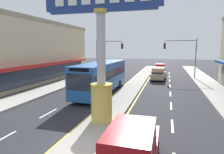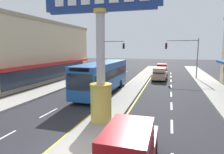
{
  "view_description": "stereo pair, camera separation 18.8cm",
  "coord_description": "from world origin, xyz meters",
  "px_view_note": "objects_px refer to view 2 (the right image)",
  "views": [
    {
      "loc": [
        3.92,
        -7.37,
        4.8
      ],
      "look_at": [
        -0.07,
        6.8,
        2.6
      ],
      "focal_mm": 31.4,
      "sensor_mm": 36.0,
      "label": 1
    },
    {
      "loc": [
        4.1,
        -7.32,
        4.8
      ],
      "look_at": [
        -0.07,
        6.8,
        2.6
      ],
      "focal_mm": 31.4,
      "sensor_mm": 36.0,
      "label": 2
    }
  ],
  "objects_px": {
    "storefront_left": "(29,51)",
    "suv_far_right_lane": "(160,74)",
    "district_sign": "(101,59)",
    "traffic_light_left_side": "(108,51)",
    "suv_near_right_lane": "(128,150)",
    "suv_near_left_lane": "(162,69)",
    "bus_mid_left_lane": "(103,75)",
    "traffic_light_right_side": "(185,51)"
  },
  "relations": [
    {
      "from": "district_sign",
      "to": "storefront_left",
      "type": "bearing_deg",
      "value": 140.63
    },
    {
      "from": "traffic_light_left_side",
      "to": "bus_mid_left_lane",
      "type": "height_order",
      "value": "traffic_light_left_side"
    },
    {
      "from": "suv_near_left_lane",
      "to": "traffic_light_right_side",
      "type": "bearing_deg",
      "value": -54.19
    },
    {
      "from": "traffic_light_left_side",
      "to": "suv_near_right_lane",
      "type": "bearing_deg",
      "value": -70.69
    },
    {
      "from": "traffic_light_right_side",
      "to": "suv_near_right_lane",
      "type": "height_order",
      "value": "traffic_light_right_side"
    },
    {
      "from": "district_sign",
      "to": "suv_near_left_lane",
      "type": "relative_size",
      "value": 1.8
    },
    {
      "from": "storefront_left",
      "to": "traffic_light_left_side",
      "type": "bearing_deg",
      "value": 41.66
    },
    {
      "from": "storefront_left",
      "to": "traffic_light_right_side",
      "type": "distance_m",
      "value": 23.35
    },
    {
      "from": "traffic_light_left_side",
      "to": "suv_near_right_lane",
      "type": "relative_size",
      "value": 1.35
    },
    {
      "from": "suv_near_right_lane",
      "to": "storefront_left",
      "type": "bearing_deg",
      "value": 136.49
    },
    {
      "from": "district_sign",
      "to": "traffic_light_left_side",
      "type": "relative_size",
      "value": 1.35
    },
    {
      "from": "bus_mid_left_lane",
      "to": "traffic_light_right_side",
      "type": "bearing_deg",
      "value": 53.71
    },
    {
      "from": "suv_near_right_lane",
      "to": "suv_near_left_lane",
      "type": "relative_size",
      "value": 1.0
    },
    {
      "from": "traffic_light_right_side",
      "to": "suv_near_left_lane",
      "type": "xyz_separation_m",
      "value": [
        -3.58,
        4.97,
        -3.26
      ]
    },
    {
      "from": "traffic_light_right_side",
      "to": "suv_near_left_lane",
      "type": "distance_m",
      "value": 6.94
    },
    {
      "from": "district_sign",
      "to": "suv_far_right_lane",
      "type": "bearing_deg",
      "value": 81.56
    },
    {
      "from": "suv_near_right_lane",
      "to": "suv_near_left_lane",
      "type": "distance_m",
      "value": 30.19
    },
    {
      "from": "suv_near_left_lane",
      "to": "district_sign",
      "type": "bearing_deg",
      "value": -96.12
    },
    {
      "from": "traffic_light_left_side",
      "to": "bus_mid_left_lane",
      "type": "xyz_separation_m",
      "value": [
        3.59,
        -12.99,
        -2.38
      ]
    },
    {
      "from": "district_sign",
      "to": "suv_near_right_lane",
      "type": "height_order",
      "value": "district_sign"
    },
    {
      "from": "suv_far_right_lane",
      "to": "traffic_light_right_side",
      "type": "bearing_deg",
      "value": 30.95
    },
    {
      "from": "district_sign",
      "to": "traffic_light_right_side",
      "type": "relative_size",
      "value": 1.35
    },
    {
      "from": "district_sign",
      "to": "storefront_left",
      "type": "distance_m",
      "value": 20.33
    },
    {
      "from": "suv_far_right_lane",
      "to": "storefront_left",
      "type": "bearing_deg",
      "value": -163.24
    },
    {
      "from": "district_sign",
      "to": "bus_mid_left_lane",
      "type": "distance_m",
      "value": 8.98
    },
    {
      "from": "district_sign",
      "to": "traffic_light_left_side",
      "type": "distance_m",
      "value": 22.17
    },
    {
      "from": "storefront_left",
      "to": "traffic_light_left_side",
      "type": "height_order",
      "value": "storefront_left"
    },
    {
      "from": "storefront_left",
      "to": "suv_far_right_lane",
      "type": "height_order",
      "value": "storefront_left"
    },
    {
      "from": "storefront_left",
      "to": "suv_far_right_lane",
      "type": "xyz_separation_m",
      "value": [
        18.45,
        5.56,
        -3.29
      ]
    },
    {
      "from": "traffic_light_left_side",
      "to": "suv_near_left_lane",
      "type": "distance_m",
      "value": 10.56
    },
    {
      "from": "suv_far_right_lane",
      "to": "district_sign",
      "type": "bearing_deg",
      "value": -98.44
    },
    {
      "from": "district_sign",
      "to": "suv_near_left_lane",
      "type": "bearing_deg",
      "value": 83.88
    },
    {
      "from": "suv_near_right_lane",
      "to": "suv_near_left_lane",
      "type": "xyz_separation_m",
      "value": [
        0.0,
        30.19,
        0.0
      ]
    },
    {
      "from": "traffic_light_left_side",
      "to": "suv_near_right_lane",
      "type": "xyz_separation_m",
      "value": [
        9.07,
        -25.87,
        -3.26
      ]
    },
    {
      "from": "district_sign",
      "to": "bus_mid_left_lane",
      "type": "bearing_deg",
      "value": 108.36
    },
    {
      "from": "district_sign",
      "to": "suv_near_right_lane",
      "type": "distance_m",
      "value": 6.22
    },
    {
      "from": "traffic_light_right_side",
      "to": "suv_far_right_lane",
      "type": "bearing_deg",
      "value": -149.05
    },
    {
      "from": "suv_near_right_lane",
      "to": "suv_far_right_lane",
      "type": "xyz_separation_m",
      "value": [
        -0.0,
        23.07,
        0.0
      ]
    },
    {
      "from": "traffic_light_right_side",
      "to": "storefront_left",
      "type": "bearing_deg",
      "value": -160.72
    },
    {
      "from": "district_sign",
      "to": "suv_near_right_lane",
      "type": "bearing_deg",
      "value": -59.35
    },
    {
      "from": "storefront_left",
      "to": "bus_mid_left_lane",
      "type": "distance_m",
      "value": 13.99
    },
    {
      "from": "suv_near_left_lane",
      "to": "storefront_left",
      "type": "bearing_deg",
      "value": -145.52
    }
  ]
}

